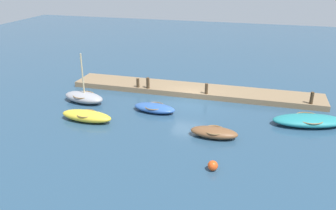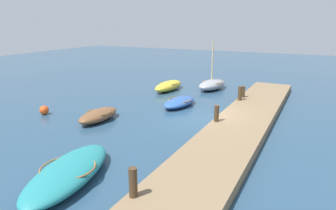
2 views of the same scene
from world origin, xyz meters
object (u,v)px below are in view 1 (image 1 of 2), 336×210
Objects in this scene: mooring_post_mid_west at (206,89)px; motorboat_teal at (309,120)px; rowboat_grey at (84,97)px; marker_buoy at (213,166)px; rowboat_blue at (154,108)px; mooring_post_mid_east at (148,83)px; mooring_post_west at (312,98)px; dinghy_brown at (214,132)px; mooring_post_east at (138,83)px; rowboat_yellow at (87,116)px.

motorboat_teal is at bearing 158.35° from mooring_post_mid_west.
motorboat_teal is at bearing -169.11° from rowboat_grey.
marker_buoy is at bearing 39.28° from motorboat_teal.
rowboat_blue is at bearing -172.88° from rowboat_grey.
marker_buoy is at bearing 124.76° from mooring_post_mid_east.
mooring_post_west is 13.17m from mooring_post_mid_east.
dinghy_brown is at bearing 155.10° from rowboat_blue.
dinghy_brown is at bearing 139.26° from mooring_post_east.
mooring_post_west is at bearing -134.65° from dinghy_brown.
mooring_post_west is 14.08m from mooring_post_east.
rowboat_blue is 11.01m from motorboat_teal.
rowboat_blue is at bearing 17.79° from mooring_post_west.
mooring_post_mid_west is at bearing 180.00° from mooring_post_east.
mooring_post_east reaches higher than motorboat_teal.
motorboat_teal reaches higher than marker_buoy.
rowboat_grey reaches higher than mooring_post_east.
rowboat_blue is 5.04m from rowboat_yellow.
marker_buoy is at bearing 97.46° from dinghy_brown.
motorboat_teal is (-6.04, -3.51, 0.02)m from dinghy_brown.
mooring_post_mid_west is 5.07m from mooring_post_mid_east.
rowboat_blue is 6.08m from rowboat_grey.
motorboat_teal is at bearing 166.55° from mooring_post_mid_east.
dinghy_brown is 6.78m from mooring_post_mid_west.
rowboat_blue is 4.11m from mooring_post_mid_east.
mooring_post_east is at bearing -100.53° from rowboat_yellow.
mooring_post_west is (-17.48, -3.38, 0.48)m from rowboat_grey.
rowboat_grey reaches higher than rowboat_yellow.
rowboat_blue is at bearing 47.85° from mooring_post_mid_west.
mooring_post_mid_east reaches higher than motorboat_teal.
rowboat_yellow is 0.96× the size of rowboat_grey.
mooring_post_west reaches higher than marker_buoy.
mooring_post_west is at bearing -155.04° from rowboat_yellow.
mooring_post_west is at bearing 180.00° from mooring_post_mid_east.
marker_buoy is at bearing 134.52° from rowboat_blue.
mooring_post_mid_west is 1.57× the size of marker_buoy.
mooring_post_mid_west is 1.13× the size of mooring_post_east.
motorboat_teal is 13.11m from mooring_post_mid_east.
rowboat_grey is 4.81m from mooring_post_east.
motorboat_teal is at bearing -149.89° from dinghy_brown.
mooring_post_mid_east reaches higher than marker_buoy.
rowboat_yellow is at bearing 77.33° from mooring_post_east.
rowboat_grey reaches higher than mooring_post_mid_east.
marker_buoy is at bearing 60.12° from mooring_post_west.
rowboat_yellow reaches higher than dinghy_brown.
dinghy_brown is at bearing -82.48° from marker_buoy.
motorboat_teal is 5.60× the size of mooring_post_mid_east.
rowboat_grey is at bearing 38.08° from mooring_post_mid_east.
motorboat_teal is (-10.99, -0.62, 0.05)m from rowboat_blue.
rowboat_yellow is (9.09, -0.01, 0.04)m from dinghy_brown.
rowboat_grey is 13.48m from marker_buoy.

